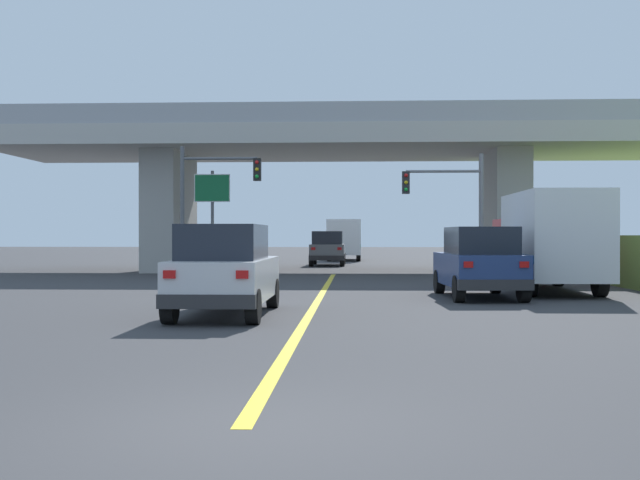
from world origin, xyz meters
name	(u,v)px	position (x,y,z in m)	size (l,w,h in m)	color
ground	(335,271)	(0.00, 31.76, 0.00)	(160.00, 160.00, 0.00)	#353538
overpass_bridge	(335,162)	(0.00, 31.76, 5.44)	(33.04, 9.05, 7.67)	#B7B5AD
lane_divider_stripe	(318,300)	(0.00, 14.29, 0.00)	(0.20, 28.59, 0.01)	yellow
suv_lead	(225,270)	(-1.85, 10.12, 1.01)	(1.95, 4.78, 2.02)	silver
suv_crossing	(479,262)	(4.55, 15.39, 1.01)	(2.20, 4.54, 2.02)	navy
box_truck	(548,240)	(7.09, 17.84, 1.63)	(2.33, 7.01, 3.09)	red
sedan_oncoming	(328,248)	(-0.65, 39.24, 1.01)	(2.03, 4.61, 2.02)	slate
traffic_signal_nearside	(453,199)	(5.18, 26.61, 3.34)	(3.46, 0.36, 5.27)	slate
traffic_signal_farside	(209,192)	(-5.22, 26.01, 3.64)	(3.47, 0.36, 5.58)	#56595E
highway_sign	(212,198)	(-5.54, 28.44, 3.49)	(1.64, 0.17, 4.74)	#56595E
semi_truck_distant	(344,239)	(0.18, 48.68, 1.53)	(2.33, 7.19, 2.86)	silver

